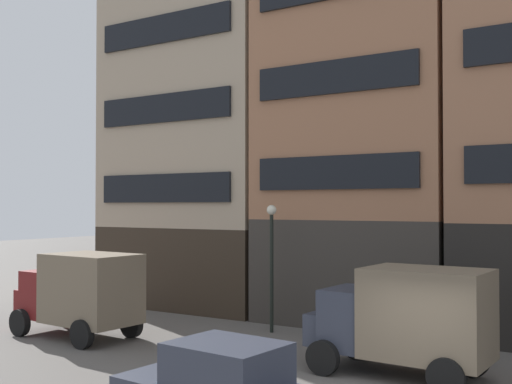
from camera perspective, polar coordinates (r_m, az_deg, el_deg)
name	(u,v)px	position (r m, az deg, el deg)	size (l,w,h in m)	color
building_far_left	(214,113)	(27.31, -3.82, 7.18)	(7.96, 7.12, 16.12)	#33281E
building_center_left	(372,91)	(23.91, 10.55, 9.00)	(7.20, 7.12, 16.61)	#38332D
delivery_truck_near	(79,292)	(20.45, -15.83, -8.72)	(4.45, 2.36, 2.62)	maroon
delivery_truck_far	(403,317)	(15.65, 13.25, -11.06)	(4.43, 2.31, 2.62)	#333847
streetlamp_curbside	(272,250)	(20.38, 1.43, -5.27)	(0.32, 0.32, 4.12)	black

